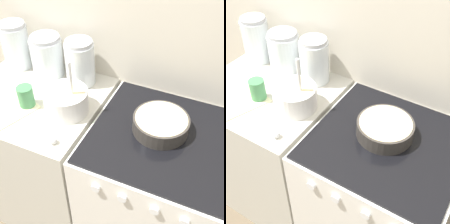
{
  "view_description": "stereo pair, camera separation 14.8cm",
  "coord_description": "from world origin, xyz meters",
  "views": [
    {
      "loc": [
        0.55,
        -0.68,
        1.96
      ],
      "look_at": [
        0.1,
        0.33,
        0.97
      ],
      "focal_mm": 50.0,
      "sensor_mm": 36.0,
      "label": 1
    },
    {
      "loc": [
        0.68,
        -0.61,
        1.96
      ],
      "look_at": [
        0.1,
        0.33,
        0.97
      ],
      "focal_mm": 50.0,
      "sensor_mm": 36.0,
      "label": 2
    }
  ],
  "objects": [
    {
      "name": "countertop_cabinet",
      "position": [
        -0.36,
        0.33,
        0.46
      ],
      "size": [
        0.72,
        0.65,
        0.92
      ],
      "color": "beige",
      "rests_on": "ground_plane"
    },
    {
      "name": "wall_back",
      "position": [
        0.0,
        0.68,
        1.2
      ],
      "size": [
        4.44,
        0.05,
        2.4
      ],
      "color": "beige",
      "rests_on": "ground_plane"
    },
    {
      "name": "storage_jar_left",
      "position": [
        -0.6,
        0.54,
        1.04
      ],
      "size": [
        0.16,
        0.16,
        0.27
      ],
      "color": "silver",
      "rests_on": "countertop_cabinet"
    },
    {
      "name": "storage_jar_middle",
      "position": [
        -0.39,
        0.54,
        1.02
      ],
      "size": [
        0.18,
        0.18,
        0.23
      ],
      "color": "silver",
      "rests_on": "countertop_cabinet"
    },
    {
      "name": "stove",
      "position": [
        0.36,
        0.33,
        0.46
      ],
      "size": [
        0.69,
        0.67,
        0.92
      ],
      "color": "white",
      "rests_on": "ground_plane"
    },
    {
      "name": "baking_pan",
      "position": [
        0.33,
        0.35,
        0.96
      ],
      "size": [
        0.26,
        0.26,
        0.08
      ],
      "color": "#38332D",
      "rests_on": "stove"
    },
    {
      "name": "tin_can",
      "position": [
        -0.34,
        0.25,
        0.98
      ],
      "size": [
        0.08,
        0.08,
        0.11
      ],
      "color": "#3F7F4C",
      "rests_on": "countertop_cabinet"
    },
    {
      "name": "recipe_page",
      "position": [
        -0.42,
        0.18,
        0.93
      ],
      "size": [
        0.3,
        0.32,
        0.01
      ],
      "color": "beige",
      "rests_on": "countertop_cabinet"
    },
    {
      "name": "measuring_spoon",
      "position": [
        -0.09,
        0.08,
        0.94
      ],
      "size": [
        0.12,
        0.04,
        0.04
      ],
      "color": "white",
      "rests_on": "countertop_cabinet"
    },
    {
      "name": "storage_jar_right",
      "position": [
        -0.19,
        0.54,
        1.03
      ],
      "size": [
        0.16,
        0.16,
        0.25
      ],
      "color": "silver",
      "rests_on": "countertop_cabinet"
    },
    {
      "name": "mixing_bowl",
      "position": [
        -0.14,
        0.3,
        0.99
      ],
      "size": [
        0.22,
        0.22,
        0.29
      ],
      "color": "white",
      "rests_on": "countertop_cabinet"
    }
  ]
}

